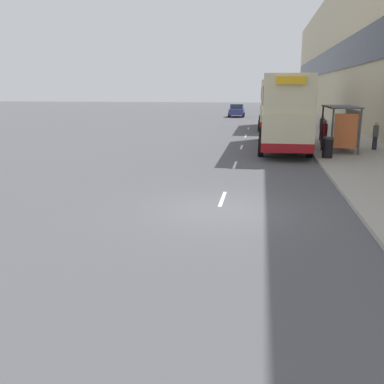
# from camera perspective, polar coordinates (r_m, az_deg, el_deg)

# --- Properties ---
(ground_plane) EXTENTS (220.00, 220.00, 0.00)m
(ground_plane) POSITION_cam_1_polar(r_m,az_deg,el_deg) (12.89, 3.55, -2.41)
(ground_plane) COLOR #515156
(pavement) EXTENTS (5.00, 93.00, 0.14)m
(pavement) POSITION_cam_1_polar(r_m,az_deg,el_deg) (51.24, 15.29, 9.17)
(pavement) COLOR #A39E93
(pavement) RESTS_ON ground_plane
(terrace_facade) EXTENTS (3.10, 93.00, 15.33)m
(terrace_facade) POSITION_cam_1_polar(r_m,az_deg,el_deg) (51.85, 20.42, 17.27)
(terrace_facade) COLOR #C6B793
(terrace_facade) RESTS_ON ground_plane
(lane_mark_0) EXTENTS (0.12, 2.00, 0.01)m
(lane_mark_0) POSITION_cam_1_polar(r_m,az_deg,el_deg) (14.17, 4.09, -0.92)
(lane_mark_0) COLOR silver
(lane_mark_0) RESTS_ON ground_plane
(lane_mark_1) EXTENTS (0.12, 2.00, 0.01)m
(lane_mark_1) POSITION_cam_1_polar(r_m,az_deg,el_deg) (20.65, 5.75, 3.61)
(lane_mark_1) COLOR silver
(lane_mark_1) RESTS_ON ground_plane
(lane_mark_2) EXTENTS (0.12, 2.00, 0.01)m
(lane_mark_2) POSITION_cam_1_polar(r_m,az_deg,el_deg) (27.20, 6.63, 5.98)
(lane_mark_2) COLOR silver
(lane_mark_2) RESTS_ON ground_plane
(lane_mark_3) EXTENTS (0.12, 2.00, 0.01)m
(lane_mark_3) POSITION_cam_1_polar(r_m,az_deg,el_deg) (33.78, 7.16, 7.42)
(lane_mark_3) COLOR silver
(lane_mark_3) RESTS_ON ground_plane
(lane_mark_4) EXTENTS (0.12, 2.00, 0.01)m
(lane_mark_4) POSITION_cam_1_polar(r_m,az_deg,el_deg) (40.38, 7.52, 8.39)
(lane_mark_4) COLOR silver
(lane_mark_4) RESTS_ON ground_plane
(bus_shelter) EXTENTS (1.60, 4.20, 2.48)m
(bus_shelter) POSITION_cam_1_polar(r_m,az_deg,el_deg) (25.78, 19.65, 9.06)
(bus_shelter) COLOR #4C4C51
(bus_shelter) RESTS_ON ground_plane
(double_decker_bus_near) EXTENTS (2.85, 10.68, 4.30)m
(double_decker_bus_near) POSITION_cam_1_polar(r_m,az_deg,el_deg) (26.64, 12.14, 10.53)
(double_decker_bus_near) COLOR beige
(double_decker_bus_near) RESTS_ON ground_plane
(double_decker_bus_ahead) EXTENTS (2.85, 10.23, 4.30)m
(double_decker_bus_ahead) POSITION_cam_1_polar(r_m,az_deg,el_deg) (40.62, 10.99, 11.51)
(double_decker_bus_ahead) COLOR beige
(double_decker_bus_ahead) RESTS_ON ground_plane
(car_0) EXTENTS (2.04, 4.04, 1.66)m
(car_0) POSITION_cam_1_polar(r_m,az_deg,el_deg) (57.73, 5.98, 10.76)
(car_0) COLOR navy
(car_0) RESTS_ON ground_plane
(pedestrian_at_shelter) EXTENTS (0.31, 0.31, 1.58)m
(pedestrian_at_shelter) POSITION_cam_1_polar(r_m,az_deg,el_deg) (26.99, 23.26, 6.94)
(pedestrian_at_shelter) COLOR #23232D
(pedestrian_at_shelter) RESTS_ON ground_plane
(pedestrian_1) EXTENTS (0.34, 0.34, 1.69)m
(pedestrian_1) POSITION_cam_1_polar(r_m,az_deg,el_deg) (30.69, 16.93, 8.21)
(pedestrian_1) COLOR #23232D
(pedestrian_1) RESTS_ON ground_plane
(pedestrian_2) EXTENTS (0.34, 0.34, 1.73)m
(pedestrian_2) POSITION_cam_1_polar(r_m,az_deg,el_deg) (25.75, 17.20, 7.32)
(pedestrian_2) COLOR #23232D
(pedestrian_2) RESTS_ON ground_plane
(litter_bin) EXTENTS (0.55, 0.55, 1.05)m
(litter_bin) POSITION_cam_1_polar(r_m,az_deg,el_deg) (22.87, 17.64, 5.69)
(litter_bin) COLOR black
(litter_bin) RESTS_ON ground_plane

